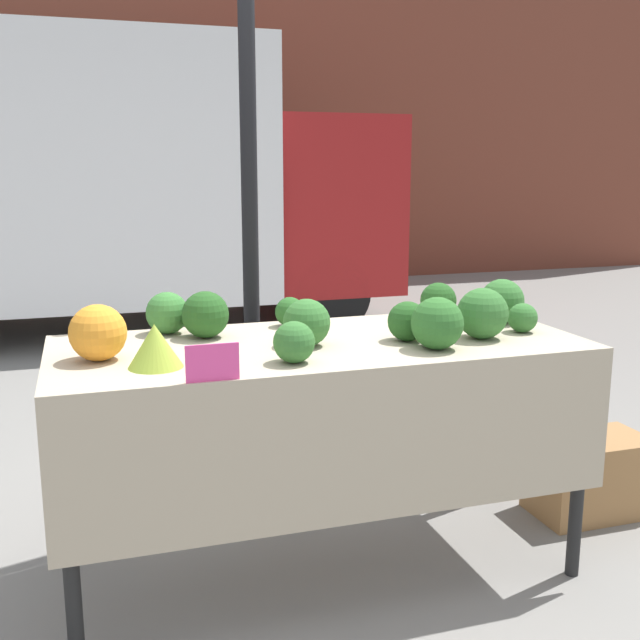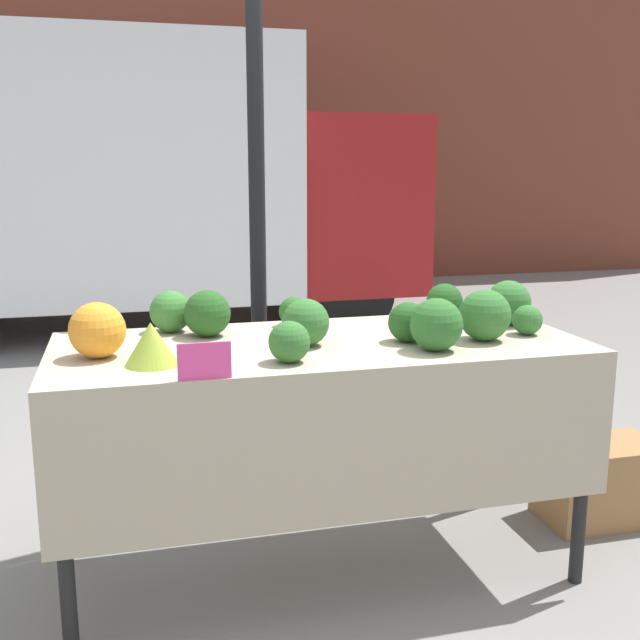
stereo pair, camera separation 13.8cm
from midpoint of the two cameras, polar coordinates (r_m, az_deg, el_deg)
name	(u,v)px [view 2 (the right image)]	position (r m, az deg, el deg)	size (l,w,h in m)	color
ground_plane	(320,566)	(3.04, 1.37, -18.24)	(40.00, 40.00, 0.00)	gray
building_facade	(170,34)	(10.08, -10.96, 20.59)	(16.00, 0.60, 6.25)	brown
tent_pole	(257,217)	(3.23, -3.57, 7.82)	(0.07, 0.07, 2.60)	black
parked_truck	(119,180)	(7.33, -14.53, 10.32)	(5.22, 2.08, 2.61)	white
market_table	(325,378)	(2.67, 1.85, -4.44)	(1.90, 0.81, 0.89)	tan
orange_cauliflower	(97,330)	(2.55, -15.13, -0.77)	(0.19, 0.19, 0.19)	orange
romanesco_head	(151,344)	(2.42, -11.15, -1.80)	(0.17, 0.17, 0.14)	#93B238
broccoli_head_0	(485,315)	(2.79, 13.84, 0.36)	(0.19, 0.19, 0.19)	#336B2D
broccoli_head_1	(171,311)	(2.89, -9.97, 0.64)	(0.16, 0.16, 0.16)	#387533
broccoli_head_2	(408,322)	(2.71, 8.18, -0.18)	(0.15, 0.15, 0.15)	#23511E
broccoli_head_3	(527,320)	(2.93, 16.83, -0.01)	(0.11, 0.11, 0.11)	#336B2D
broccoli_head_4	(436,325)	(2.60, 10.36, -0.36)	(0.18, 0.18, 0.18)	#2D6628
broccoli_head_5	(294,312)	(2.96, -0.69, 0.64)	(0.12, 0.12, 0.12)	#285B23
broccoli_head_6	(445,302)	(3.14, 10.72, 1.38)	(0.15, 0.15, 0.15)	#23511E
broccoli_head_7	(306,322)	(2.63, 0.40, -0.20)	(0.17, 0.17, 0.17)	#336B2D
broccoli_head_8	(289,342)	(2.41, -0.71, -1.68)	(0.14, 0.14, 0.14)	#336B2D
broccoli_head_9	(207,313)	(2.79, -7.18, 0.49)	(0.17, 0.17, 0.17)	#23511E
broccoli_head_10	(508,303)	(3.09, 15.41, 1.27)	(0.18, 0.18, 0.18)	#336B2D
price_sign	(204,361)	(2.23, -7.05, -3.14)	(0.16, 0.01, 0.11)	#EF4793
produce_crate	(600,481)	(3.56, 21.65, -11.37)	(0.51, 0.31, 0.35)	#9E7042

